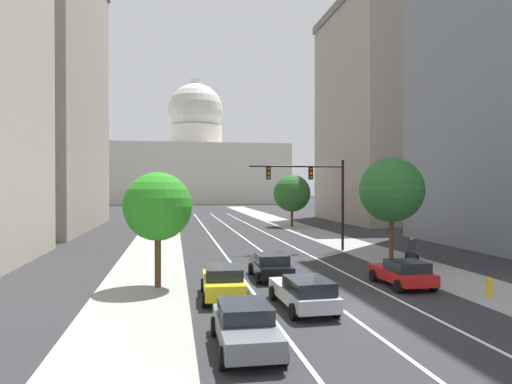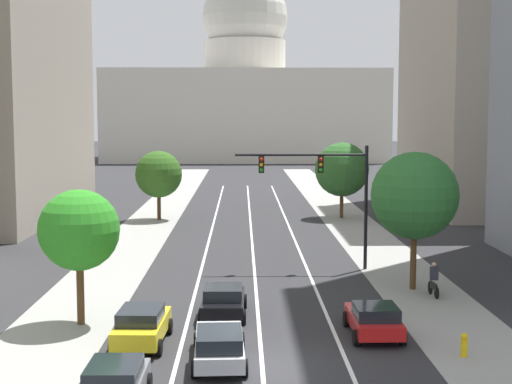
{
  "view_description": "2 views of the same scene",
  "coord_description": "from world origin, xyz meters",
  "px_view_note": "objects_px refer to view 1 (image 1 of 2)",
  "views": [
    {
      "loc": [
        -6.81,
        -18.27,
        5.07
      ],
      "look_at": [
        0.44,
        22.93,
        4.59
      ],
      "focal_mm": 32.88,
      "sensor_mm": 36.0,
      "label": 1
    },
    {
      "loc": [
        -0.71,
        -26.18,
        8.89
      ],
      "look_at": [
        0.2,
        22.35,
        4.01
      ],
      "focal_mm": 53.35,
      "sensor_mm": 36.0,
      "label": 2
    }
  ],
  "objects_px": {
    "car_red": "(403,273)",
    "street_tree_mid_left": "(165,196)",
    "fire_hydrant": "(489,287)",
    "street_tree_far_right": "(391,190)",
    "car_black": "(271,265)",
    "street_tree_near_left": "(158,207)",
    "street_tree_near_right": "(292,193)",
    "capitol_building": "(196,164)",
    "traffic_signal_mast": "(315,186)",
    "cyclist": "(412,250)",
    "car_silver": "(304,292)",
    "car_yellow": "(223,282)",
    "car_gray": "(245,325)"
  },
  "relations": [
    {
      "from": "street_tree_far_right",
      "to": "car_red",
      "type": "bearing_deg",
      "value": -112.51
    },
    {
      "from": "car_red",
      "to": "street_tree_mid_left",
      "type": "bearing_deg",
      "value": 19.24
    },
    {
      "from": "capitol_building",
      "to": "fire_hydrant",
      "type": "relative_size",
      "value": 59.86
    },
    {
      "from": "capitol_building",
      "to": "traffic_signal_mast",
      "type": "height_order",
      "value": "capitol_building"
    },
    {
      "from": "car_black",
      "to": "car_gray",
      "type": "relative_size",
      "value": 0.94
    },
    {
      "from": "car_gray",
      "to": "traffic_signal_mast",
      "type": "height_order",
      "value": "traffic_signal_mast"
    },
    {
      "from": "capitol_building",
      "to": "car_red",
      "type": "distance_m",
      "value": 126.07
    },
    {
      "from": "car_silver",
      "to": "fire_hydrant",
      "type": "relative_size",
      "value": 5.29
    },
    {
      "from": "car_yellow",
      "to": "street_tree_mid_left",
      "type": "relative_size",
      "value": 0.73
    },
    {
      "from": "car_red",
      "to": "car_black",
      "type": "bearing_deg",
      "value": 61.77
    },
    {
      "from": "car_yellow",
      "to": "street_tree_far_right",
      "type": "xyz_separation_m",
      "value": [
        12.69,
        9.31,
        4.06
      ]
    },
    {
      "from": "capitol_building",
      "to": "car_red",
      "type": "height_order",
      "value": "capitol_building"
    },
    {
      "from": "car_silver",
      "to": "car_black",
      "type": "height_order",
      "value": "car_silver"
    },
    {
      "from": "street_tree_mid_left",
      "to": "car_silver",
      "type": "bearing_deg",
      "value": -80.66
    },
    {
      "from": "cyclist",
      "to": "car_gray",
      "type": "bearing_deg",
      "value": 133.66
    },
    {
      "from": "car_black",
      "to": "car_gray",
      "type": "height_order",
      "value": "car_gray"
    },
    {
      "from": "car_black",
      "to": "street_tree_mid_left",
      "type": "xyz_separation_m",
      "value": [
        -6.28,
        31.61,
        3.18
      ]
    },
    {
      "from": "capitol_building",
      "to": "car_silver",
      "type": "bearing_deg",
      "value": -90.68
    },
    {
      "from": "car_gray",
      "to": "street_tree_near_left",
      "type": "xyz_separation_m",
      "value": [
        -2.99,
        9.58,
        3.32
      ]
    },
    {
      "from": "fire_hydrant",
      "to": "cyclist",
      "type": "bearing_deg",
      "value": 82.54
    },
    {
      "from": "car_red",
      "to": "street_tree_far_right",
      "type": "height_order",
      "value": "street_tree_far_right"
    },
    {
      "from": "car_red",
      "to": "fire_hydrant",
      "type": "xyz_separation_m",
      "value": [
        2.88,
        -2.69,
        -0.25
      ]
    },
    {
      "from": "car_yellow",
      "to": "traffic_signal_mast",
      "type": "distance_m",
      "value": 17.44
    },
    {
      "from": "capitol_building",
      "to": "traffic_signal_mast",
      "type": "xyz_separation_m",
      "value": [
        4.14,
        -111.97,
        -7.12
      ]
    },
    {
      "from": "capitol_building",
      "to": "street_tree_mid_left",
      "type": "xyz_separation_m",
      "value": [
        -7.82,
        -90.6,
        -8.34
      ]
    },
    {
      "from": "car_red",
      "to": "car_gray",
      "type": "xyz_separation_m",
      "value": [
        -9.22,
        -7.55,
        0.02
      ]
    },
    {
      "from": "fire_hydrant",
      "to": "street_tree_far_right",
      "type": "bearing_deg",
      "value": 87.01
    },
    {
      "from": "cyclist",
      "to": "car_silver",
      "type": "bearing_deg",
      "value": 131.22
    },
    {
      "from": "capitol_building",
      "to": "car_red",
      "type": "xyz_separation_m",
      "value": [
        4.61,
        -125.46,
        -11.53
      ]
    },
    {
      "from": "car_black",
      "to": "street_tree_far_right",
      "type": "relative_size",
      "value": 0.59
    },
    {
      "from": "fire_hydrant",
      "to": "cyclist",
      "type": "relative_size",
      "value": 0.53
    },
    {
      "from": "car_yellow",
      "to": "street_tree_mid_left",
      "type": "height_order",
      "value": "street_tree_mid_left"
    },
    {
      "from": "car_red",
      "to": "street_tree_mid_left",
      "type": "relative_size",
      "value": 0.69
    },
    {
      "from": "capitol_building",
      "to": "fire_hydrant",
      "type": "distance_m",
      "value": 128.91
    },
    {
      "from": "car_yellow",
      "to": "traffic_signal_mast",
      "type": "relative_size",
      "value": 0.56
    },
    {
      "from": "street_tree_near_right",
      "to": "car_red",
      "type": "bearing_deg",
      "value": -95.39
    },
    {
      "from": "street_tree_mid_left",
      "to": "car_black",
      "type": "bearing_deg",
      "value": -78.77
    },
    {
      "from": "car_silver",
      "to": "fire_hydrant",
      "type": "distance_m",
      "value": 9.06
    },
    {
      "from": "traffic_signal_mast",
      "to": "cyclist",
      "type": "relative_size",
      "value": 4.45
    },
    {
      "from": "fire_hydrant",
      "to": "street_tree_far_right",
      "type": "height_order",
      "value": "street_tree_far_right"
    },
    {
      "from": "capitol_building",
      "to": "street_tree_near_left",
      "type": "xyz_separation_m",
      "value": [
        -7.6,
        -123.43,
        -8.19
      ]
    },
    {
      "from": "car_black",
      "to": "car_red",
      "type": "xyz_separation_m",
      "value": [
        6.15,
        -3.25,
        -0.01
      ]
    },
    {
      "from": "street_tree_near_right",
      "to": "street_tree_far_right",
      "type": "distance_m",
      "value": 27.36
    },
    {
      "from": "car_black",
      "to": "street_tree_near_left",
      "type": "relative_size",
      "value": 0.72
    },
    {
      "from": "car_silver",
      "to": "capitol_building",
      "type": "bearing_deg",
      "value": -2.67
    },
    {
      "from": "fire_hydrant",
      "to": "car_red",
      "type": "bearing_deg",
      "value": 137.01
    },
    {
      "from": "car_silver",
      "to": "traffic_signal_mast",
      "type": "xyz_separation_m",
      "value": [
        5.67,
        16.87,
        4.39
      ]
    },
    {
      "from": "traffic_signal_mast",
      "to": "fire_hydrant",
      "type": "bearing_deg",
      "value": -78.28
    },
    {
      "from": "car_red",
      "to": "cyclist",
      "type": "relative_size",
      "value": 2.37
    },
    {
      "from": "car_black",
      "to": "street_tree_near_left",
      "type": "xyz_separation_m",
      "value": [
        -6.06,
        -1.22,
        3.33
      ]
    }
  ]
}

